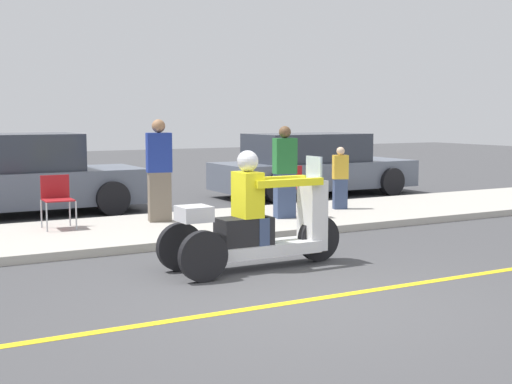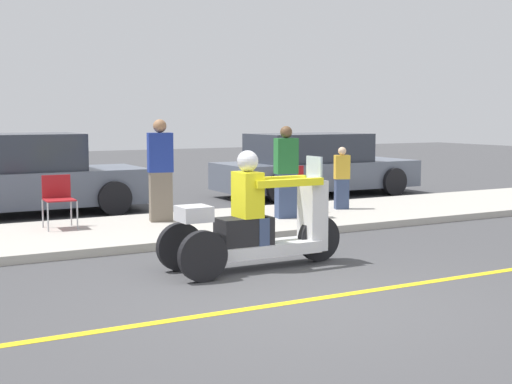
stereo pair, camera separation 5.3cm
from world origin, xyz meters
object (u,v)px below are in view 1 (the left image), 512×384
at_px(motorcycle_trike, 256,227).
at_px(parked_car_lot_center, 312,166).
at_px(parked_car_lot_right, 20,177).
at_px(spectator_end_of_line, 285,174).
at_px(spectator_mid_group, 159,172).
at_px(folding_chair_curbside, 57,196).
at_px(folding_chair_set_back, 296,184).
at_px(spectator_with_child, 340,179).

height_order(motorcycle_trike, parked_car_lot_center, motorcycle_trike).
height_order(parked_car_lot_center, parked_car_lot_right, parked_car_lot_right).
bearing_deg(parked_car_lot_right, spectator_end_of_line, -42.83).
bearing_deg(spectator_mid_group, spectator_end_of_line, -18.47).
xyz_separation_m(folding_chair_curbside, parked_car_lot_right, (-0.04, 2.63, 0.09)).
bearing_deg(spectator_end_of_line, folding_chair_curbside, 167.74).
distance_m(folding_chair_curbside, parked_car_lot_center, 7.08).
relative_size(folding_chair_curbside, folding_chair_set_back, 1.00).
distance_m(parked_car_lot_center, parked_car_lot_right, 6.59).
height_order(motorcycle_trike, folding_chair_set_back, motorcycle_trike).
xyz_separation_m(spectator_end_of_line, parked_car_lot_center, (2.89, 3.48, -0.19)).
bearing_deg(motorcycle_trike, spectator_end_of_line, 52.82).
bearing_deg(folding_chair_curbside, parked_car_lot_right, 90.82).
bearing_deg(motorcycle_trike, spectator_mid_group, 88.27).
relative_size(folding_chair_curbside, parked_car_lot_center, 0.17).
bearing_deg(spectator_with_child, folding_chair_curbside, 176.48).
bearing_deg(parked_car_lot_right, folding_chair_set_back, -33.10).
height_order(motorcycle_trike, parked_car_lot_right, parked_car_lot_right).
relative_size(motorcycle_trike, spectator_end_of_line, 1.52).
relative_size(folding_chair_set_back, parked_car_lot_right, 0.19).
distance_m(spectator_with_child, folding_chair_curbside, 5.18).
xyz_separation_m(folding_chair_set_back, parked_car_lot_center, (2.26, 2.87, 0.06)).
height_order(spectator_end_of_line, spectator_mid_group, spectator_mid_group).
bearing_deg(folding_chair_set_back, folding_chair_curbside, 177.53).
bearing_deg(parked_car_lot_right, spectator_mid_group, -58.52).
height_order(folding_chair_curbside, parked_car_lot_right, parked_car_lot_right).
distance_m(spectator_mid_group, parked_car_lot_center, 5.65).
height_order(spectator_end_of_line, folding_chair_curbside, spectator_end_of_line).
distance_m(folding_chair_set_back, parked_car_lot_right, 5.16).
relative_size(folding_chair_curbside, parked_car_lot_right, 0.19).
bearing_deg(spectator_with_child, spectator_end_of_line, -162.44).
distance_m(motorcycle_trike, spectator_mid_group, 3.49).
height_order(spectator_with_child, folding_chair_set_back, spectator_with_child).
bearing_deg(folding_chair_curbside, spectator_with_child, -3.52).
xyz_separation_m(motorcycle_trike, folding_chair_curbside, (-1.55, 3.58, 0.11)).
relative_size(spectator_mid_group, parked_car_lot_center, 0.35).
bearing_deg(spectator_end_of_line, parked_car_lot_center, 50.33).
distance_m(motorcycle_trike, spectator_end_of_line, 3.52).
relative_size(motorcycle_trike, folding_chair_curbside, 2.90).
relative_size(spectator_end_of_line, spectator_mid_group, 0.93).
xyz_separation_m(folding_chair_curbside, parked_car_lot_center, (6.55, 2.69, 0.06)).
height_order(motorcycle_trike, spectator_end_of_line, spectator_end_of_line).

